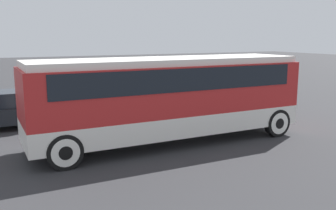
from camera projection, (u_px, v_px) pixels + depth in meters
ground_plane at (168, 142)px, 13.52m from camera, size 120.00×120.00×0.00m
tour_bus at (170, 92)px, 13.23m from camera, size 9.83×2.66×3.03m
parked_car_near at (124, 98)px, 18.52m from camera, size 4.09×1.79×1.50m
parked_car_mid at (17, 109)px, 15.67m from camera, size 4.01×1.94×1.53m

